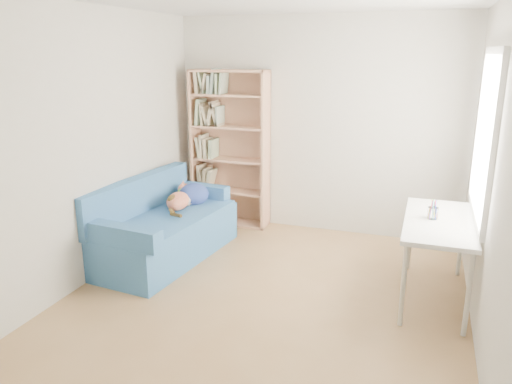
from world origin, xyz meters
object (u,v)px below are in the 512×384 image
desk (439,227)px  pen_cup (433,212)px  bookshelf (230,155)px  sofa (164,227)px

desk → pen_cup: (-0.06, 0.01, 0.13)m
bookshelf → pen_cup: size_ratio=11.18×
desk → pen_cup: size_ratio=7.30×
sofa → pen_cup: pen_cup is taller
desk → pen_cup: 0.15m
desk → pen_cup: bearing=167.7°
bookshelf → pen_cup: bearing=-28.0°
sofa → bookshelf: size_ratio=0.94×
bookshelf → pen_cup: (2.45, -1.30, -0.09)m
sofa → desk: 2.81m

